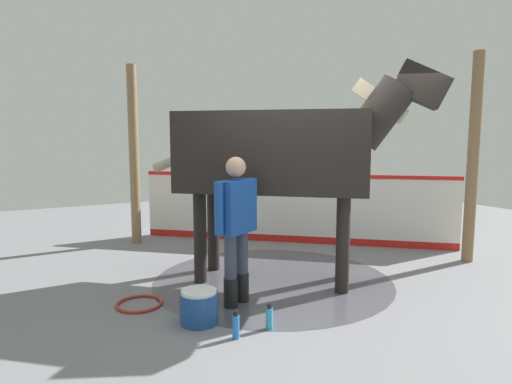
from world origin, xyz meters
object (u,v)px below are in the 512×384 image
object	(u,v)px
wash_bucket	(199,307)
bottle_shampoo	(269,317)
horse	(282,153)
hose_coil	(139,304)
handler	(236,221)
bottle_spray	(236,326)

from	to	relation	value
wash_bucket	bottle_shampoo	xyz separation A→B (m)	(-0.45, -0.53, -0.05)
wash_bucket	horse	bearing A→B (deg)	-62.71
hose_coil	wash_bucket	bearing A→B (deg)	-150.73
handler	wash_bucket	size ratio (longest dim) A/B	4.27
horse	bottle_spray	bearing A→B (deg)	-94.88
bottle_shampoo	bottle_spray	size ratio (longest dim) A/B	0.96
horse	bottle_shampoo	bearing A→B (deg)	-85.37
horse	hose_coil	bearing A→B (deg)	-140.01
horse	bottle_spray	world-z (taller)	horse
handler	wash_bucket	distance (m)	0.96
bottle_shampoo	handler	bearing A→B (deg)	-0.04
horse	handler	bearing A→B (deg)	-111.60
hose_coil	handler	bearing A→B (deg)	-116.10
horse	hose_coil	world-z (taller)	horse
horse	hose_coil	distance (m)	2.40
wash_bucket	bottle_spray	bearing A→B (deg)	-160.00
horse	wash_bucket	bearing A→B (deg)	-112.05
wash_bucket	hose_coil	bearing A→B (deg)	29.27
bottle_shampoo	horse	bearing A→B (deg)	-36.03
bottle_shampoo	wash_bucket	bearing A→B (deg)	50.17
wash_bucket	hose_coil	distance (m)	0.85
wash_bucket	handler	bearing A→B (deg)	-63.43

